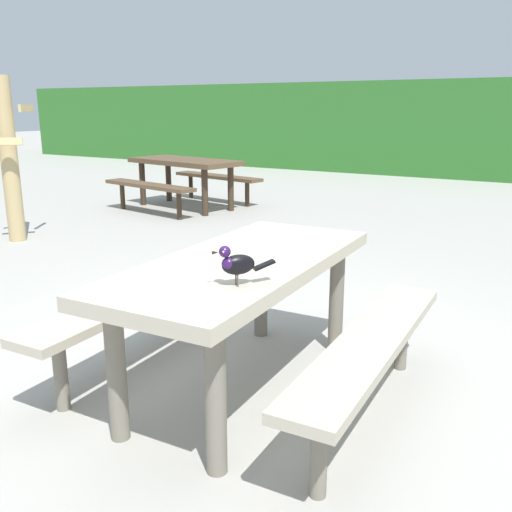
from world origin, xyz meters
name	(u,v)px	position (x,y,z in m)	size (l,w,h in m)	color
ground_plane	(229,363)	(0.00, 0.00, 0.00)	(60.00, 60.00, 0.00)	#A3A099
hedge_wall	(507,129)	(0.00, 10.80, 1.04)	(28.00, 1.87, 2.07)	#2D6B28
picnic_table_foreground	(243,292)	(0.24, -0.21, 0.56)	(1.76, 1.83, 0.74)	#B2A893
bird_grackle	(236,263)	(0.46, -0.62, 0.84)	(0.20, 0.24, 0.18)	black
picnic_table_mid_left	(185,171)	(-3.59, 4.18, 0.56)	(1.97, 1.95, 0.74)	brown
stalk_post_left_side	(9,160)	(-3.90, 1.43, 0.93)	(0.56, 0.62, 1.84)	tan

